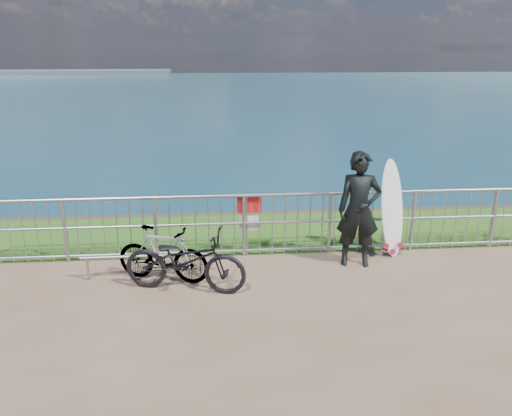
{
  "coord_description": "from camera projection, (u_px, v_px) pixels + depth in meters",
  "views": [
    {
      "loc": [
        -0.99,
        -6.47,
        3.48
      ],
      "look_at": [
        -0.33,
        1.2,
        1.0
      ],
      "focal_mm": 35.0,
      "sensor_mm": 36.0,
      "label": 1
    }
  ],
  "objects": [
    {
      "name": "railing",
      "position": [
        274.0,
        224.0,
        8.63
      ],
      "size": [
        10.06,
        0.1,
        1.13
      ],
      "color": "#92949A",
      "rests_on": "ground"
    },
    {
      "name": "seascape",
      "position": [
        64.0,
        75.0,
        144.83
      ],
      "size": [
        260.0,
        260.0,
        5.0
      ],
      "color": "brown",
      "rests_on": "ground"
    },
    {
      "name": "bicycle_far",
      "position": [
        163.0,
        254.0,
        7.69
      ],
      "size": [
        1.54,
        0.88,
        0.89
      ],
      "primitive_type": "imported",
      "rotation": [
        0.0,
        0.0,
        1.24
      ],
      "color": "black",
      "rests_on": "ground"
    },
    {
      "name": "surfboard",
      "position": [
        392.0,
        212.0,
        8.57
      ],
      "size": [
        0.54,
        0.51,
        1.7
      ],
      "color": "white",
      "rests_on": "ground"
    },
    {
      "name": "grass_strip",
      "position": [
        266.0,
        232.0,
        9.84
      ],
      "size": [
        120.0,
        120.0,
        0.0
      ],
      "primitive_type": "plane",
      "color": "#285918",
      "rests_on": "ground"
    },
    {
      "name": "bicycle_near",
      "position": [
        185.0,
        260.0,
        7.36
      ],
      "size": [
        1.94,
        1.08,
        0.97
      ],
      "primitive_type": "imported",
      "rotation": [
        0.0,
        0.0,
        1.32
      ],
      "color": "black",
      "rests_on": "ground"
    },
    {
      "name": "surfer",
      "position": [
        359.0,
        210.0,
        8.13
      ],
      "size": [
        0.77,
        0.57,
        1.92
      ],
      "primitive_type": "imported",
      "rotation": [
        0.0,
        0.0,
        -0.17
      ],
      "color": "black",
      "rests_on": "ground"
    },
    {
      "name": "bike_rack",
      "position": [
        144.0,
        259.0,
        7.8
      ],
      "size": [
        1.96,
        0.05,
        0.41
      ],
      "color": "#92949A",
      "rests_on": "ground"
    }
  ]
}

